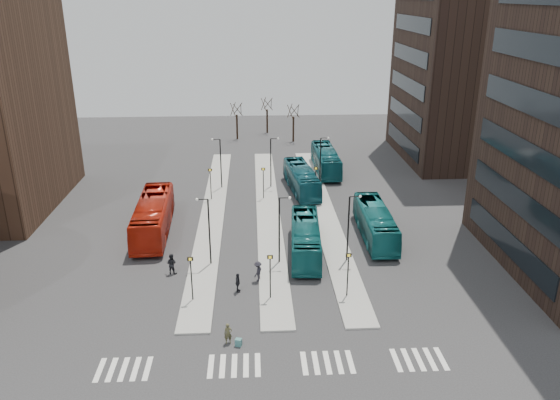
{
  "coord_description": "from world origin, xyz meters",
  "views": [
    {
      "loc": [
        0.42,
        -24.96,
        22.35
      ],
      "look_at": [
        2.8,
        20.53,
        5.0
      ],
      "focal_mm": 35.0,
      "sensor_mm": 36.0,
      "label": 1
    }
  ],
  "objects_px": {
    "suitcase": "(238,342)",
    "teal_bus_c": "(375,223)",
    "traveller": "(228,334)",
    "commuter_c": "(258,271)",
    "teal_bus_b": "(301,179)",
    "teal_bus_a": "(305,238)",
    "commuter_b": "(238,283)",
    "commuter_a": "(171,264)",
    "red_bus": "(153,216)",
    "teal_bus_d": "(326,160)"
  },
  "relations": [
    {
      "from": "suitcase",
      "to": "teal_bus_c",
      "type": "xyz_separation_m",
      "value": [
        12.92,
        16.88,
        1.27
      ]
    },
    {
      "from": "traveller",
      "to": "commuter_c",
      "type": "xyz_separation_m",
      "value": [
        2.15,
        8.52,
        0.12
      ]
    },
    {
      "from": "commuter_c",
      "to": "teal_bus_b",
      "type": "bearing_deg",
      "value": -169.28
    },
    {
      "from": "teal_bus_a",
      "to": "commuter_c",
      "type": "distance_m",
      "value": 6.62
    },
    {
      "from": "teal_bus_b",
      "to": "commuter_b",
      "type": "relative_size",
      "value": 6.76
    },
    {
      "from": "suitcase",
      "to": "teal_bus_b",
      "type": "relative_size",
      "value": 0.05
    },
    {
      "from": "teal_bus_b",
      "to": "teal_bus_a",
      "type": "bearing_deg",
      "value": -100.56
    },
    {
      "from": "commuter_a",
      "to": "commuter_c",
      "type": "distance_m",
      "value": 7.48
    },
    {
      "from": "teal_bus_b",
      "to": "commuter_b",
      "type": "bearing_deg",
      "value": -113.71
    },
    {
      "from": "red_bus",
      "to": "commuter_a",
      "type": "bearing_deg",
      "value": -74.04
    },
    {
      "from": "commuter_a",
      "to": "teal_bus_a",
      "type": "bearing_deg",
      "value": -146.62
    },
    {
      "from": "teal_bus_a",
      "to": "commuter_a",
      "type": "height_order",
      "value": "teal_bus_a"
    },
    {
      "from": "teal_bus_d",
      "to": "commuter_c",
      "type": "relative_size",
      "value": 6.5
    },
    {
      "from": "teal_bus_b",
      "to": "teal_bus_d",
      "type": "height_order",
      "value": "teal_bus_d"
    },
    {
      "from": "suitcase",
      "to": "commuter_a",
      "type": "distance_m",
      "value": 12.04
    },
    {
      "from": "suitcase",
      "to": "teal_bus_c",
      "type": "relative_size",
      "value": 0.05
    },
    {
      "from": "teal_bus_b",
      "to": "traveller",
      "type": "distance_m",
      "value": 31.11
    },
    {
      "from": "red_bus",
      "to": "traveller",
      "type": "height_order",
      "value": "red_bus"
    },
    {
      "from": "commuter_a",
      "to": "commuter_b",
      "type": "relative_size",
      "value": 1.13
    },
    {
      "from": "commuter_a",
      "to": "commuter_c",
      "type": "xyz_separation_m",
      "value": [
        7.29,
        -1.64,
        -0.04
      ]
    },
    {
      "from": "teal_bus_b",
      "to": "commuter_b",
      "type": "distance_m",
      "value": 24.41
    },
    {
      "from": "commuter_a",
      "to": "teal_bus_d",
      "type": "bearing_deg",
      "value": -103.58
    },
    {
      "from": "suitcase",
      "to": "commuter_b",
      "type": "bearing_deg",
      "value": 108.46
    },
    {
      "from": "commuter_b",
      "to": "commuter_a",
      "type": "bearing_deg",
      "value": 64.53
    },
    {
      "from": "teal_bus_d",
      "to": "commuter_b",
      "type": "bearing_deg",
      "value": -110.52
    },
    {
      "from": "teal_bus_c",
      "to": "teal_bus_b",
      "type": "bearing_deg",
      "value": 114.79
    },
    {
      "from": "red_bus",
      "to": "teal_bus_d",
      "type": "xyz_separation_m",
      "value": [
        19.6,
        18.89,
        -0.19
      ]
    },
    {
      "from": "teal_bus_d",
      "to": "commuter_a",
      "type": "height_order",
      "value": "teal_bus_d"
    },
    {
      "from": "teal_bus_d",
      "to": "commuter_a",
      "type": "relative_size",
      "value": 6.21
    },
    {
      "from": "teal_bus_b",
      "to": "teal_bus_c",
      "type": "relative_size",
      "value": 0.99
    },
    {
      "from": "teal_bus_a",
      "to": "teal_bus_b",
      "type": "xyz_separation_m",
      "value": [
        1.13,
        16.7,
        0.02
      ]
    },
    {
      "from": "teal_bus_d",
      "to": "traveller",
      "type": "height_order",
      "value": "teal_bus_d"
    },
    {
      "from": "teal_bus_d",
      "to": "commuter_b",
      "type": "height_order",
      "value": "teal_bus_d"
    },
    {
      "from": "commuter_c",
      "to": "suitcase",
      "type": "bearing_deg",
      "value": 15.74
    },
    {
      "from": "teal_bus_a",
      "to": "teal_bus_d",
      "type": "height_order",
      "value": "teal_bus_d"
    },
    {
      "from": "teal_bus_c",
      "to": "teal_bus_d",
      "type": "relative_size",
      "value": 0.98
    },
    {
      "from": "commuter_a",
      "to": "commuter_c",
      "type": "height_order",
      "value": "commuter_a"
    },
    {
      "from": "suitcase",
      "to": "teal_bus_c",
      "type": "bearing_deg",
      "value": 69.59
    },
    {
      "from": "red_bus",
      "to": "teal_bus_b",
      "type": "bearing_deg",
      "value": 33.41
    },
    {
      "from": "red_bus",
      "to": "teal_bus_a",
      "type": "distance_m",
      "value": 15.52
    },
    {
      "from": "teal_bus_b",
      "to": "commuter_a",
      "type": "xyz_separation_m",
      "value": [
        -12.81,
        -19.98,
        -0.61
      ]
    },
    {
      "from": "traveller",
      "to": "teal_bus_d",
      "type": "bearing_deg",
      "value": 65.6
    },
    {
      "from": "teal_bus_d",
      "to": "red_bus",
      "type": "bearing_deg",
      "value": -136.89
    },
    {
      "from": "teal_bus_d",
      "to": "teal_bus_a",
      "type": "bearing_deg",
      "value": -102.57
    },
    {
      "from": "teal_bus_c",
      "to": "commuter_c",
      "type": "relative_size",
      "value": 6.35
    },
    {
      "from": "teal_bus_b",
      "to": "teal_bus_d",
      "type": "xyz_separation_m",
      "value": [
        3.92,
        7.55,
        0.06
      ]
    },
    {
      "from": "commuter_a",
      "to": "commuter_c",
      "type": "relative_size",
      "value": 1.05
    },
    {
      "from": "commuter_c",
      "to": "commuter_a",
      "type": "bearing_deg",
      "value": -77.62
    },
    {
      "from": "suitcase",
      "to": "red_bus",
      "type": "distance_m",
      "value": 21.09
    },
    {
      "from": "commuter_c",
      "to": "teal_bus_a",
      "type": "bearing_deg",
      "value": 163.28
    }
  ]
}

